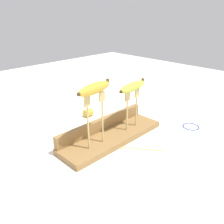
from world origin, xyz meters
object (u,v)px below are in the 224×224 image
(fork_stand_left, at_px, (95,116))
(banana_raised_right, at_px, (133,87))
(banana_chunk_near, at_px, (88,113))
(banana_raised_left, at_px, (94,88))
(fork_stand_right, at_px, (132,106))
(fork_fallen_near, at_px, (131,147))
(wire_coil, at_px, (191,126))

(fork_stand_left, bearing_deg, banana_raised_right, -0.00)
(banana_chunk_near, bearing_deg, banana_raised_left, -124.22)
(fork_stand_right, xyz_separation_m, banana_raised_right, (-0.00, -0.00, 0.08))
(banana_raised_left, distance_m, banana_chunk_near, 0.39)
(fork_stand_left, xyz_separation_m, banana_raised_left, (-0.00, -0.00, 0.10))
(fork_stand_left, bearing_deg, banana_raised_left, -172.46)
(fork_stand_left, bearing_deg, fork_fallen_near, -39.01)
(fork_fallen_near, distance_m, banana_chunk_near, 0.36)
(fork_stand_right, relative_size, wire_coil, 2.23)
(fork_stand_right, distance_m, wire_coil, 0.31)
(fork_stand_left, bearing_deg, banana_chunk_near, 55.79)
(fork_fallen_near, bearing_deg, fork_stand_left, 140.99)
(fork_fallen_near, bearing_deg, fork_stand_right, 40.67)
(fork_stand_left, height_order, banana_chunk_near, fork_stand_left)
(fork_stand_right, height_order, wire_coil, fork_stand_right)
(fork_stand_left, relative_size, fork_stand_right, 1.22)
(banana_raised_left, height_order, banana_raised_right, banana_raised_left)
(wire_coil, bearing_deg, fork_fallen_near, 167.06)
(fork_stand_right, distance_m, banana_raised_right, 0.08)
(fork_stand_left, relative_size, banana_raised_right, 1.19)
(fork_fallen_near, bearing_deg, banana_chunk_near, 78.01)
(banana_raised_left, relative_size, banana_chunk_near, 3.91)
(fork_stand_left, height_order, banana_raised_left, banana_raised_left)
(fork_stand_left, bearing_deg, wire_coil, -20.24)
(banana_chunk_near, xyz_separation_m, wire_coil, (0.26, -0.42, -0.02))
(wire_coil, bearing_deg, fork_stand_right, 145.39)
(fork_stand_left, xyz_separation_m, fork_fallen_near, (0.10, -0.08, -0.14))
(banana_raised_left, relative_size, banana_raised_right, 0.95)
(banana_chunk_near, bearing_deg, fork_fallen_near, -101.99)
(fork_stand_right, xyz_separation_m, wire_coil, (0.23, -0.16, -0.12))
(banana_raised_right, distance_m, banana_chunk_near, 0.33)
(fork_fallen_near, bearing_deg, banana_raised_right, 40.68)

